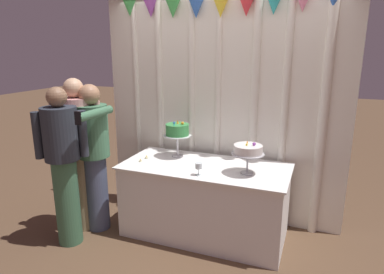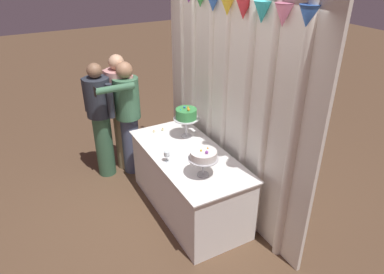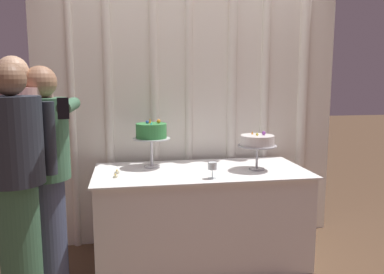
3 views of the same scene
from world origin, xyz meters
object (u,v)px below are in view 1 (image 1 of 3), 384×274
cake_display_nearleft (177,131)px  cake_display_nearright (248,151)px  guest_girl_blue_dress (93,152)px  tealight_far_left (140,161)px  tealight_near_left (147,158)px  wine_glass (199,166)px  guest_man_dark_suit (79,149)px  guest_man_pink_jacket (63,161)px  cake_table (205,200)px

cake_display_nearleft → cake_display_nearright: 0.89m
cake_display_nearleft → guest_girl_blue_dress: 0.94m
tealight_far_left → tealight_near_left: (0.01, 0.12, 0.00)m
wine_glass → guest_man_dark_suit: size_ratio=0.07×
guest_man_pink_jacket → guest_man_dark_suit: bearing=101.0°
cake_table → guest_man_dark_suit: size_ratio=1.04×
cake_table → tealight_far_left: tealight_far_left is taller
cake_table → cake_display_nearleft: (-0.39, 0.18, 0.69)m
wine_glass → guest_man_dark_suit: 1.36m
cake_table → cake_display_nearleft: 0.82m
cake_display_nearleft → tealight_near_left: 0.45m
tealight_far_left → guest_man_dark_suit: size_ratio=0.02×
cake_display_nearleft → cake_display_nearright: (0.85, -0.25, -0.06)m
tealight_far_left → wine_glass: bearing=-11.5°
tealight_far_left → guest_girl_blue_dress: size_ratio=0.02×
tealight_far_left → guest_man_pink_jacket: 0.78m
cake_table → cake_display_nearright: bearing=-8.6°
wine_glass → tealight_near_left: (-0.72, 0.27, -0.08)m
cake_display_nearright → guest_girl_blue_dress: size_ratio=0.20×
cake_display_nearright → guest_man_pink_jacket: bearing=-160.9°
cake_display_nearright → tealight_near_left: cake_display_nearright is taller
cake_table → wine_glass: bearing=-83.6°
wine_glass → guest_girl_blue_dress: (-1.19, -0.03, 0.01)m
cake_display_nearright → guest_man_dark_suit: guest_man_dark_suit is taller
tealight_far_left → tealight_near_left: 0.12m
tealight_near_left → guest_girl_blue_dress: (-0.48, -0.30, 0.09)m
wine_glass → tealight_near_left: 0.77m
wine_glass → tealight_far_left: size_ratio=3.44×
guest_man_dark_suit → guest_man_pink_jacket: size_ratio=1.03×
cake_display_nearright → wine_glass: (-0.43, -0.22, -0.14)m
cake_table → guest_man_dark_suit: 1.47m
cake_display_nearright → guest_girl_blue_dress: guest_girl_blue_dress is taller
wine_glass → cake_display_nearleft: bearing=132.3°
tealight_near_left → guest_man_pink_jacket: bearing=-131.7°
guest_man_dark_suit → guest_girl_blue_dress: bearing=13.9°
cake_table → tealight_near_left: 0.79m
tealight_far_left → guest_girl_blue_dress: (-0.47, -0.18, 0.10)m
cake_display_nearleft → guest_man_dark_suit: bearing=-149.9°
cake_table → guest_man_dark_suit: (-1.32, -0.36, 0.53)m
guest_man_pink_jacket → wine_glass: bearing=16.4°
cake_table → cake_display_nearleft: size_ratio=4.20×
tealight_far_left → guest_man_dark_suit: 0.68m
wine_glass → tealight_far_left: (-0.72, 0.15, -0.08)m
wine_glass → guest_man_pink_jacket: guest_man_pink_jacket is taller
wine_glass → guest_man_dark_suit: guest_man_dark_suit is taller
tealight_far_left → tealight_near_left: tealight_near_left is taller
tealight_near_left → guest_girl_blue_dress: 0.57m
cake_display_nearright → cake_table: bearing=171.4°
tealight_far_left → guest_girl_blue_dress: bearing=-159.1°
tealight_near_left → cake_table: bearing=1.4°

